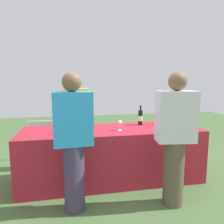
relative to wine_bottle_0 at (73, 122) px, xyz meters
The scene contains 15 objects.
ground_plane 1.06m from the wine_bottle_0, ahead, with size 12.00×12.00×0.00m, color #476638.
tasting_table 0.76m from the wine_bottle_0, ahead, with size 2.61×0.83×0.78m, color maroon.
wine_bottle_0 is the anchor object (origin of this frame).
wine_bottle_1 0.15m from the wine_bottle_0, 37.19° to the left, with size 0.08×0.08×0.31m.
wine_bottle_2 0.25m from the wine_bottle_0, ahead, with size 0.08×0.08×0.31m.
wine_bottle_3 1.07m from the wine_bottle_0, ahead, with size 0.07×0.07×0.33m.
wine_bottle_4 1.46m from the wine_bottle_0, ahead, with size 0.07×0.07×0.31m.
wine_glass_0 0.33m from the wine_bottle_0, 118.08° to the right, with size 0.06×0.06×0.14m.
wine_glass_1 0.23m from the wine_bottle_0, 57.50° to the right, with size 0.07×0.07×0.14m.
wine_glass_2 0.69m from the wine_bottle_0, 17.69° to the right, with size 0.07×0.07×0.15m.
wine_glass_3 1.44m from the wine_bottle_0, ahead, with size 0.07×0.07×0.15m.
server_pouring 0.52m from the wine_bottle_0, 81.56° to the left, with size 0.40×0.24×1.56m.
guest_0 0.77m from the wine_bottle_0, 90.41° to the right, with size 0.44×0.26×1.57m.
guest_1 1.45m from the wine_bottle_0, 37.30° to the right, with size 0.46×0.30×1.57m.
menu_board 1.24m from the wine_bottle_0, 116.62° to the left, with size 0.62×0.03×0.73m, color white.
Camera 1 is at (-0.60, -2.99, 1.48)m, focal length 34.19 mm.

